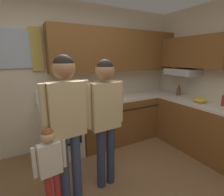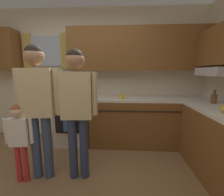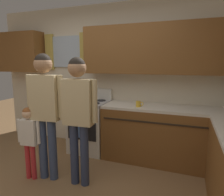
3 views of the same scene
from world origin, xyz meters
TOP-DOWN VIEW (x-y plane):
  - back_wall_unit at (0.10, 1.81)m, footprint 4.60×0.42m
  - kitchen_counter_run at (1.54, 1.06)m, footprint 2.19×2.24m
  - stove_oven at (-0.22, 1.54)m, footprint 0.64×0.67m
  - bottle_squat_brown at (2.09, 1.10)m, footprint 0.08×0.08m
  - bottle_sauce_red at (2.08, 0.21)m, footprint 0.06×0.06m
  - mug_mustard_yellow at (0.69, 1.40)m, footprint 0.12×0.08m
  - mixing_bowl at (1.95, 0.53)m, footprint 0.22×0.22m
  - adult_holding_child at (-0.35, 0.50)m, footprint 0.52×0.23m
  - adult_in_plaid at (0.13, 0.52)m, footprint 0.51×0.22m
  - small_child at (-0.57, 0.40)m, footprint 0.33×0.13m

SIDE VIEW (x-z plane):
  - kitchen_counter_run at x=1.54m, z-range 0.00..0.90m
  - stove_oven at x=-0.22m, z-range -0.08..1.02m
  - small_child at x=-0.57m, z-range 0.13..1.13m
  - mug_mustard_yellow at x=0.69m, z-range 0.90..0.99m
  - mixing_bowl at x=1.95m, z-range 0.90..1.00m
  - bottle_squat_brown at x=2.09m, z-range 0.87..1.08m
  - bottle_sauce_red at x=2.08m, z-range 0.87..1.12m
  - adult_in_plaid at x=0.13m, z-range 0.21..1.85m
  - adult_holding_child at x=-0.35m, z-range 0.22..1.91m
  - back_wall_unit at x=0.10m, z-range 0.21..2.81m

